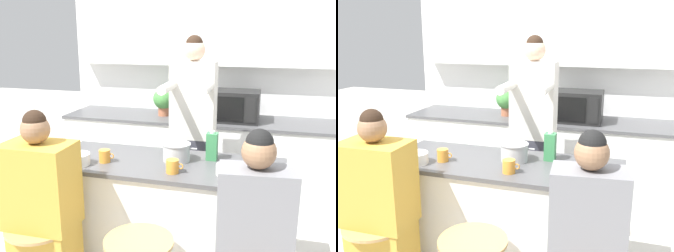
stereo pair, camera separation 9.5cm
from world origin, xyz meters
TOP-DOWN VIEW (x-y plane):
  - wall_back at (0.00, 1.75)m, footprint 3.22×0.22m
  - back_counter at (0.00, 1.43)m, footprint 3.00×0.66m
  - kitchen_island at (0.00, 0.00)m, footprint 1.66×0.65m
  - person_cooking at (0.07, 0.59)m, footprint 0.38×0.58m
  - person_wrapped_blanket at (-0.64, -0.56)m, footprint 0.43×0.29m
  - cooking_pot at (0.06, 0.06)m, footprint 0.29×0.20m
  - fruit_bowl at (0.48, -0.10)m, footprint 0.21×0.21m
  - mixing_bowl_steel at (-0.58, -0.21)m, footprint 0.18×0.18m
  - coffee_cup_near at (0.10, -0.18)m, footprint 0.12×0.08m
  - coffee_cup_far at (-0.42, -0.11)m, footprint 0.11×0.08m
  - banana_bunch at (0.66, 0.09)m, footprint 0.15×0.11m
  - juice_carton at (0.30, 0.15)m, footprint 0.08×0.08m
  - microwave at (0.32, 1.39)m, footprint 0.52×0.36m
  - potted_plant at (-0.44, 1.43)m, footprint 0.23×0.23m

SIDE VIEW (x-z plane):
  - back_counter at x=0.00m, z-range 0.00..0.92m
  - kitchen_island at x=0.00m, z-range 0.01..0.92m
  - person_wrapped_blanket at x=-0.64m, z-range -0.04..1.33m
  - person_cooking at x=0.07m, z-range 0.00..1.78m
  - banana_bunch at x=0.66m, z-range 0.91..0.96m
  - fruit_bowl at x=0.48m, z-range 0.91..0.97m
  - mixing_bowl_steel at x=-0.58m, z-range 0.91..0.99m
  - coffee_cup_far at x=-0.42m, z-range 0.91..1.00m
  - coffee_cup_near at x=0.10m, z-range 0.91..1.00m
  - cooking_pot at x=0.06m, z-range 0.91..1.04m
  - juice_carton at x=0.30m, z-range 0.90..1.12m
  - microwave at x=0.32m, z-range 0.92..1.23m
  - potted_plant at x=-0.44m, z-range 0.94..1.24m
  - wall_back at x=0.00m, z-range 0.19..2.89m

